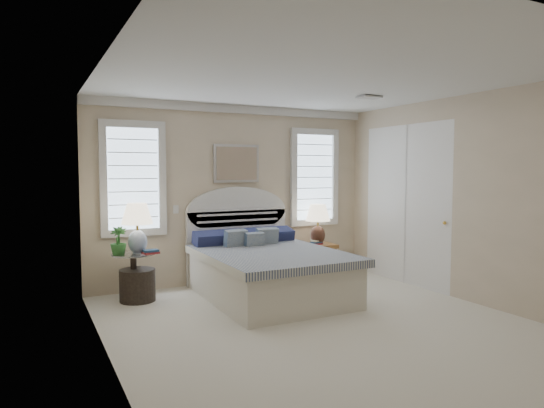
{
  "coord_description": "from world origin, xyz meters",
  "views": [
    {
      "loc": [
        -2.88,
        -4.39,
        1.72
      ],
      "look_at": [
        -0.14,
        1.0,
        1.29
      ],
      "focal_mm": 32.0,
      "sensor_mm": 36.0,
      "label": 1
    }
  ],
  "objects": [
    {
      "name": "ceiling",
      "position": [
        0.0,
        0.0,
        2.7
      ],
      "size": [
        4.5,
        5.0,
        0.01
      ],
      "primitive_type": "cube",
      "color": "silver",
      "rests_on": "wall_back"
    },
    {
      "name": "floor_pot",
      "position": [
        -1.61,
        2.0,
        0.21
      ],
      "size": [
        0.5,
        0.5,
        0.42
      ],
      "primitive_type": "cylinder",
      "rotation": [
        0.0,
        0.0,
        -0.1
      ],
      "color": "black",
      "rests_on": "floor"
    },
    {
      "name": "hvac_vent",
      "position": [
        1.2,
        0.8,
        2.68
      ],
      "size": [
        0.3,
        0.2,
        0.02
      ],
      "primitive_type": "cube",
      "color": "#B2B2B2",
      "rests_on": "ceiling"
    },
    {
      "name": "closet_door",
      "position": [
        2.23,
        1.2,
        1.2
      ],
      "size": [
        0.02,
        1.8,
        2.4
      ],
      "primitive_type": "cube",
      "color": "white",
      "rests_on": "floor"
    },
    {
      "name": "potted_plant",
      "position": [
        -1.85,
        1.97,
        0.81
      ],
      "size": [
        0.26,
        0.26,
        0.37
      ],
      "primitive_type": "imported",
      "rotation": [
        0.0,
        0.0,
        -0.3
      ],
      "color": "#356C2B",
      "rests_on": "side_table_left"
    },
    {
      "name": "window_left",
      "position": [
        -1.55,
        2.48,
        1.6
      ],
      "size": [
        0.9,
        0.06,
        1.6
      ],
      "primitive_type": "cube",
      "color": "#ADC5DB",
      "rests_on": "wall_back"
    },
    {
      "name": "switch_plate",
      "position": [
        -0.95,
        2.48,
        1.15
      ],
      "size": [
        0.08,
        0.01,
        0.12
      ],
      "primitive_type": "cube",
      "color": "silver",
      "rests_on": "wall_back"
    },
    {
      "name": "books_left",
      "position": [
        -1.46,
        1.89,
        0.66
      ],
      "size": [
        0.23,
        0.19,
        0.05
      ],
      "rotation": [
        0.0,
        0.0,
        0.24
      ],
      "color": "maroon",
      "rests_on": "side_table_left"
    },
    {
      "name": "crown_molding",
      "position": [
        0.0,
        2.46,
        2.64
      ],
      "size": [
        4.5,
        0.08,
        0.12
      ],
      "primitive_type": "cube",
      "color": "silver",
      "rests_on": "wall_back"
    },
    {
      "name": "lamp_right",
      "position": [
        1.29,
        2.18,
        0.92
      ],
      "size": [
        0.53,
        0.53,
        0.65
      ],
      "rotation": [
        0.0,
        0.0,
        -0.42
      ],
      "color": "black",
      "rests_on": "nightstand_right"
    },
    {
      "name": "painting",
      "position": [
        0.0,
        2.46,
        1.82
      ],
      "size": [
        0.74,
        0.04,
        0.58
      ],
      "primitive_type": "cube",
      "color": "silver",
      "rests_on": "wall_back"
    },
    {
      "name": "wall_left",
      "position": [
        -2.25,
        0.0,
        1.35
      ],
      "size": [
        0.02,
        5.0,
        2.7
      ],
      "primitive_type": "cube",
      "color": "#C1AF91",
      "rests_on": "floor"
    },
    {
      "name": "floor",
      "position": [
        0.0,
        0.0,
        0.0
      ],
      "size": [
        4.5,
        5.0,
        0.01
      ],
      "primitive_type": "cube",
      "color": "beige",
      "rests_on": "ground"
    },
    {
      "name": "window_right",
      "position": [
        1.4,
        2.48,
        1.6
      ],
      "size": [
        0.9,
        0.06,
        1.6
      ],
      "primitive_type": "cube",
      "color": "#ADC5DB",
      "rests_on": "wall_back"
    },
    {
      "name": "bed",
      "position": [
        0.0,
        1.46,
        0.39
      ],
      "size": [
        1.72,
        2.28,
        1.47
      ],
      "color": "beige",
      "rests_on": "floor"
    },
    {
      "name": "books_right",
      "position": [
        1.24,
        2.14,
        0.56
      ],
      "size": [
        0.2,
        0.17,
        0.07
      ],
      "rotation": [
        0.0,
        0.0,
        0.25
      ],
      "color": "maroon",
      "rests_on": "nightstand_right"
    },
    {
      "name": "wall_back",
      "position": [
        0.0,
        2.5,
        1.35
      ],
      "size": [
        4.5,
        0.02,
        2.7
      ],
      "primitive_type": "cube",
      "color": "#C1AF91",
      "rests_on": "floor"
    },
    {
      "name": "wall_right",
      "position": [
        2.25,
        0.0,
        1.35
      ],
      "size": [
        0.02,
        5.0,
        2.7
      ],
      "primitive_type": "cube",
      "color": "#C1AF91",
      "rests_on": "floor"
    },
    {
      "name": "lamp_left",
      "position": [
        -1.59,
        2.04,
        1.03
      ],
      "size": [
        0.47,
        0.47,
        0.66
      ],
      "rotation": [
        0.0,
        0.0,
        -0.16
      ],
      "color": "silver",
      "rests_on": "side_table_left"
    },
    {
      "name": "side_table_left",
      "position": [
        -1.65,
        2.05,
        0.39
      ],
      "size": [
        0.56,
        0.56,
        0.63
      ],
      "color": "black",
      "rests_on": "floor"
    },
    {
      "name": "nightstand_right",
      "position": [
        1.3,
        2.15,
        0.39
      ],
      "size": [
        0.5,
        0.4,
        0.53
      ],
      "color": "#956230",
      "rests_on": "floor"
    }
  ]
}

